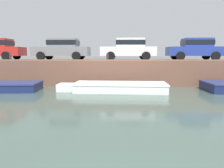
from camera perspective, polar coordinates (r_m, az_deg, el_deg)
ground_plane at (r=8.05m, az=3.52°, el=-7.18°), size 400.00×400.00×0.00m
far_quay_wall at (r=17.00m, az=2.43°, el=3.59°), size 60.00×6.00×1.65m
far_wall_coping at (r=14.07m, az=2.65°, el=6.24°), size 60.00×0.24×0.08m
boat_moored_central_white at (r=12.20m, az=1.02°, el=-0.82°), size 6.15×2.05×0.50m
car_left_inner_grey at (r=16.50m, az=-12.81°, el=9.09°), size 4.05×1.99×1.54m
car_centre_white at (r=16.03m, az=4.40°, el=9.30°), size 3.93×2.00×1.54m
car_right_inner_blue at (r=16.95m, az=20.91°, el=8.73°), size 3.85×1.99×1.54m
mooring_bollard_west at (r=15.83m, az=-25.01°, el=6.42°), size 0.15×0.15×0.45m
mooring_bollard_mid at (r=14.21m, az=-1.15°, el=7.07°), size 0.15×0.15×0.45m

